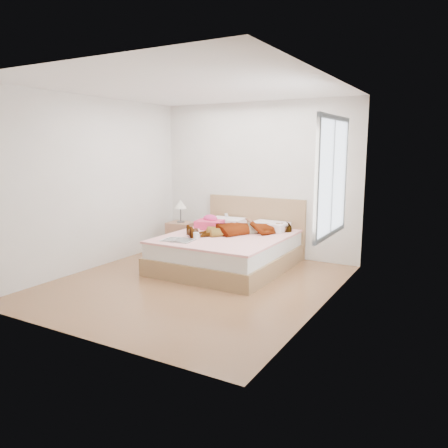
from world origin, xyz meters
name	(u,v)px	position (x,y,z in m)	size (l,w,h in m)	color
ground	(194,283)	(0.00, 0.00, 0.00)	(4.00, 4.00, 0.00)	#523419
woman	(242,226)	(0.13, 1.19, 0.63)	(0.64, 1.72, 0.24)	white
hair	(224,223)	(-0.44, 1.64, 0.55)	(0.48, 0.59, 0.09)	black
phone	(226,215)	(-0.37, 1.59, 0.71)	(0.05, 0.10, 0.01)	silver
room_shell	(332,177)	(1.77, 0.30, 1.50)	(4.00, 4.00, 4.00)	white
bed	(230,249)	(0.00, 1.04, 0.28)	(1.80, 2.08, 1.00)	brown
towel	(210,223)	(-0.52, 1.29, 0.60)	(0.50, 0.43, 0.23)	#EF416A
magazine	(178,240)	(-0.43, 0.24, 0.52)	(0.48, 0.35, 0.03)	white
coffee_mug	(196,236)	(-0.25, 0.47, 0.56)	(0.13, 0.11, 0.10)	white
plush_toy	(193,232)	(-0.43, 0.63, 0.57)	(0.16, 0.23, 0.12)	black
nightstand	(181,234)	(-1.24, 1.47, 0.31)	(0.46, 0.41, 0.93)	#8D5F41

